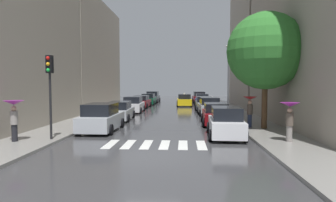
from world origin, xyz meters
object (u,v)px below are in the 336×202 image
parked_car_right_nearest (226,123)px  taxi_midroad (184,100)px  parked_car_right_fifth (202,100)px  parked_car_left_nearest (101,118)px  parked_car_right_fourth (204,103)px  pedestrian_near_tree (14,112)px  parked_car_left_fourth (142,102)px  pedestrian_by_kerb (250,105)px  pedestrian_foreground (290,114)px  lamp_post_right (228,74)px  parked_car_left_second (120,111)px  parked_car_left_sixth (153,97)px  parked_car_right_sixth (199,98)px  street_tree_right (265,51)px  parked_car_left_fifth (149,99)px  parked_car_right_third (209,107)px  parked_car_left_third (133,105)px  parked_car_right_second (216,114)px  traffic_light_left_corner (50,78)px

parked_car_right_nearest → taxi_midroad: (-2.33, 23.41, -0.04)m
parked_car_right_fifth → parked_car_left_nearest: bearing=160.2°
parked_car_right_fourth → pedestrian_near_tree: pedestrian_near_tree is taller
parked_car_left_nearest → parked_car_left_fourth: size_ratio=0.96×
parked_car_right_nearest → pedestrian_by_kerb: (1.98, 2.98, 0.78)m
pedestrian_foreground → lamp_post_right: size_ratio=0.30×
parked_car_left_second → pedestrian_near_tree: 10.51m
taxi_midroad → pedestrian_foreground: size_ratio=2.37×
parked_car_left_sixth → taxi_midroad: (5.20, -8.14, -0.07)m
parked_car_right_sixth → street_tree_right: street_tree_right is taller
parked_car_left_fifth → parked_car_left_sixth: parked_car_left_sixth is taller
taxi_midroad → pedestrian_by_kerb: (4.32, -20.43, 0.82)m
pedestrian_foreground → parked_car_left_sixth: bearing=124.7°
parked_car_left_second → parked_car_right_fifth: bearing=-27.4°
pedestrian_near_tree → lamp_post_right: bearing=-83.0°
pedestrian_by_kerb → parked_car_right_fifth: bearing=-106.4°
parked_car_right_fifth → parked_car_right_sixth: parked_car_right_sixth is taller
parked_car_right_nearest → parked_car_right_sixth: (0.01, 30.09, 0.03)m
parked_car_left_second → parked_car_left_sixth: 24.10m
parked_car_left_second → parked_car_right_sixth: size_ratio=1.00×
parked_car_left_nearest → parked_car_right_sixth: 29.38m
parked_car_left_second → pedestrian_foreground: bearing=-133.5°
taxi_midroad → pedestrian_by_kerb: 20.90m
parked_car_right_third → pedestrian_by_kerb: (1.91, -8.99, 0.79)m
parked_car_left_third → parked_car_right_second: 11.65m
parked_car_left_nearest → parked_car_left_fifth: parked_car_left_nearest is taller
parked_car_right_nearest → parked_car_right_third: 11.97m
parked_car_right_nearest → parked_car_right_fourth: (-0.00, 17.72, -0.06)m
parked_car_right_fourth → traffic_light_left_corner: 21.83m
parked_car_right_third → lamp_post_right: (1.73, -0.70, 3.12)m
parked_car_right_nearest → parked_car_left_third: bearing=31.0°
parked_car_left_fifth → lamp_post_right: 17.76m
parked_car_right_third → taxi_midroad: 11.69m
parked_car_right_second → pedestrian_foreground: bearing=-157.1°
street_tree_right → parked_car_left_second: bearing=154.7°
parked_car_right_sixth → traffic_light_left_corner: (-9.21, -32.00, 2.45)m
parked_car_right_fourth → parked_car_right_sixth: (0.02, 12.37, 0.09)m
parked_car_left_nearest → parked_car_left_fourth: parked_car_left_nearest is taller
parked_car_left_fifth → taxi_midroad: (5.24, -2.61, 0.01)m
parked_car_left_nearest → parked_car_left_sixth: parked_car_left_sixth is taller
pedestrian_foreground → street_tree_right: size_ratio=0.26×
parked_car_left_second → pedestrian_by_kerb: (9.66, -4.47, 0.85)m
parked_car_left_fourth → parked_car_right_nearest: (7.74, -20.33, 0.07)m
parked_car_left_nearest → street_tree_right: (10.40, 0.79, 4.26)m
parked_car_left_second → parked_car_left_third: bearing=-1.8°
parked_car_right_third → traffic_light_left_corner: (-9.27, -13.88, 2.49)m
street_tree_right → parked_car_left_nearest: bearing=-175.6°
parked_car_left_sixth → parked_car_right_nearest: size_ratio=1.13×
pedestrian_by_kerb → street_tree_right: bearing=128.3°
parked_car_right_fourth → lamp_post_right: (1.81, -6.45, 3.18)m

